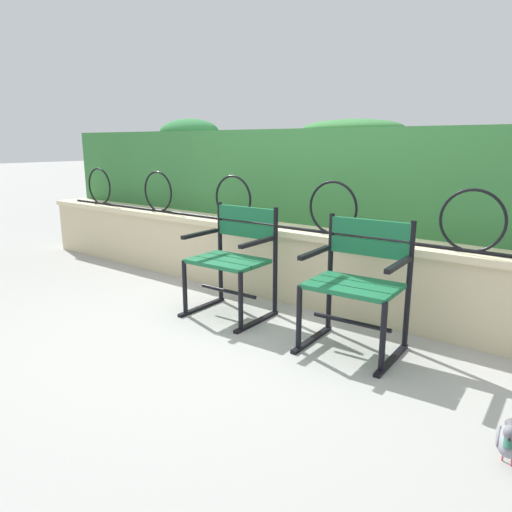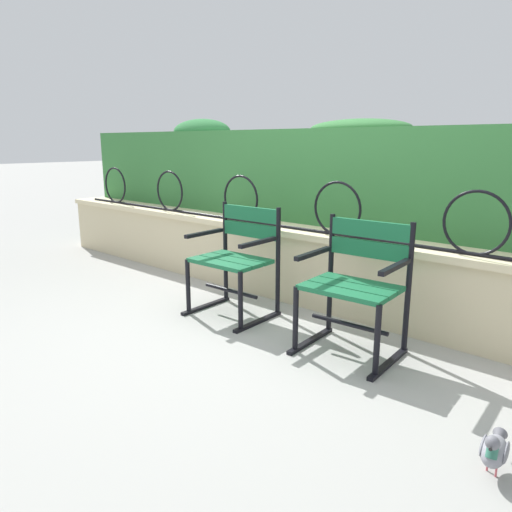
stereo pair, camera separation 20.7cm
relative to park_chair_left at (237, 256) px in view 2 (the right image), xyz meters
The scene contains 7 objects.
ground_plane 0.64m from the park_chair_left, 36.48° to the right, with size 60.00×60.00×0.00m, color #9E9E99.
stone_wall 0.72m from the park_chair_left, 59.70° to the left, with size 7.19×0.41×0.62m.
iron_arch_fence 0.64m from the park_chair_left, 80.02° to the left, with size 6.65×0.02×0.42m.
hedge_row 1.22m from the park_chair_left, 72.05° to the left, with size 7.04×0.46×0.95m.
park_chair_left is the anchor object (origin of this frame).
park_chair_right 1.05m from the park_chair_left, ahead, with size 0.62×0.55×0.85m.
pigeon_near_chairs 2.24m from the park_chair_left, 18.03° to the right, with size 0.12×0.29×0.22m.
Camera 2 is at (2.16, -2.34, 1.32)m, focal length 33.61 mm.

